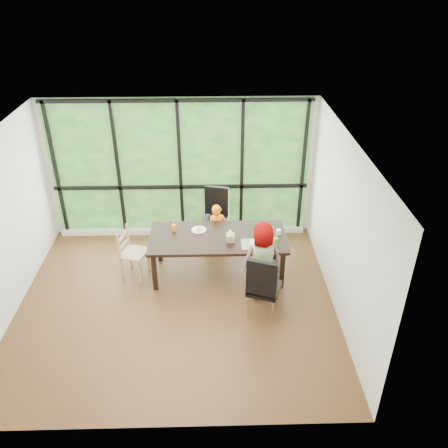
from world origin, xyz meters
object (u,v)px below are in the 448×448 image
(chair_interior_leather, at_px, (264,284))
(plate_far, at_px, (199,230))
(green_cup, at_px, (276,241))
(tissue_box, at_px, (230,238))
(plate_near, at_px, (256,242))
(chair_window_leather, at_px, (215,217))
(chair_end_beech, at_px, (134,253))
(child_older, at_px, (261,261))
(child_toddler, at_px, (217,230))
(white_mug, at_px, (279,232))
(orange_cup, at_px, (174,228))
(dining_table, at_px, (218,255))

(chair_interior_leather, xyz_separation_m, plate_far, (-1.01, 1.25, 0.22))
(chair_interior_leather, height_order, green_cup, chair_interior_leather)
(tissue_box, bearing_deg, plate_far, 146.29)
(plate_near, bearing_deg, chair_window_leather, 118.47)
(plate_near, height_order, tissue_box, tissue_box)
(chair_end_beech, distance_m, child_older, 2.19)
(child_older, bearing_deg, child_toddler, -71.47)
(chair_window_leather, xyz_separation_m, plate_near, (0.67, -1.24, 0.22))
(plate_near, xyz_separation_m, white_mug, (0.40, 0.26, 0.04))
(child_older, height_order, orange_cup, child_older)
(chair_interior_leather, bearing_deg, tissue_box, -42.06)
(child_older, height_order, green_cup, child_older)
(green_cup, bearing_deg, tissue_box, 169.73)
(orange_cup, bearing_deg, dining_table, -15.34)
(child_older, bearing_deg, plate_near, -93.10)
(green_cup, height_order, white_mug, green_cup)
(child_toddler, height_order, orange_cup, child_toddler)
(child_older, relative_size, tissue_box, 9.42)
(dining_table, xyz_separation_m, chair_end_beech, (-1.43, -0.02, 0.08))
(green_cup, bearing_deg, child_older, -129.98)
(child_older, relative_size, green_cup, 10.55)
(chair_window_leather, height_order, chair_interior_leather, same)
(chair_window_leather, distance_m, green_cup, 1.66)
(green_cup, bearing_deg, dining_table, 163.70)
(child_older, bearing_deg, dining_table, -51.51)
(plate_near, xyz_separation_m, green_cup, (0.31, -0.07, 0.06))
(chair_interior_leather, height_order, child_older, child_older)
(chair_window_leather, xyz_separation_m, chair_end_beech, (-1.38, -1.05, -0.09))
(chair_window_leather, height_order, plate_far, chair_window_leather)
(chair_end_beech, distance_m, child_toddler, 1.57)
(dining_table, distance_m, orange_cup, 0.89)
(child_toddler, bearing_deg, plate_far, -134.71)
(plate_near, height_order, white_mug, white_mug)
(child_older, bearing_deg, orange_cup, -39.65)
(orange_cup, relative_size, tissue_box, 0.83)
(plate_far, bearing_deg, white_mug, -6.85)
(child_toddler, height_order, white_mug, child_toddler)
(plate_far, height_order, green_cup, green_cup)
(dining_table, height_order, chair_window_leather, chair_window_leather)
(child_toddler, height_order, tissue_box, child_toddler)
(child_toddler, bearing_deg, white_mug, -36.63)
(dining_table, distance_m, child_older, 0.94)
(green_cup, xyz_separation_m, white_mug, (0.09, 0.32, -0.02))
(child_toddler, relative_size, orange_cup, 8.56)
(dining_table, height_order, tissue_box, tissue_box)
(chair_end_beech, distance_m, plate_far, 1.17)
(chair_interior_leather, height_order, plate_near, chair_interior_leather)
(chair_end_beech, height_order, child_toddler, child_toddler)
(plate_far, bearing_deg, child_older, -38.58)
(chair_interior_leather, distance_m, green_cup, 0.85)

